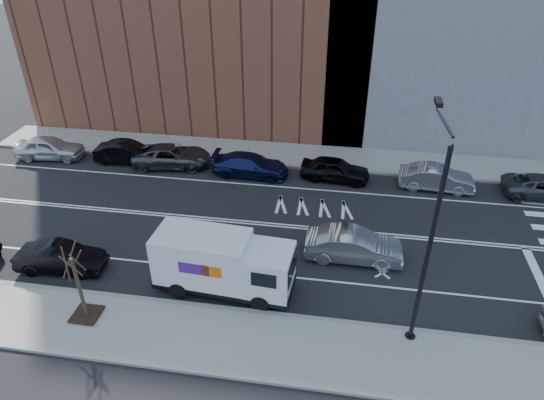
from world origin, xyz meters
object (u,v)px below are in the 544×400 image
(far_parked_b, at_px, (128,153))
(fedex_van, at_px, (222,263))
(driving_sedan, at_px, (354,246))
(far_parked_a, at_px, (49,148))

(far_parked_b, bearing_deg, fedex_van, -142.04)
(far_parked_b, height_order, driving_sedan, driving_sedan)
(far_parked_a, distance_m, far_parked_b, 5.76)
(fedex_van, distance_m, far_parked_b, 15.20)
(fedex_van, height_order, driving_sedan, fedex_van)
(fedex_van, xyz_separation_m, far_parked_a, (-15.48, 11.42, -0.75))
(fedex_van, relative_size, far_parked_b, 1.46)
(far_parked_a, xyz_separation_m, far_parked_b, (5.76, 0.23, -0.06))
(fedex_van, bearing_deg, driving_sedan, 32.45)
(driving_sedan, bearing_deg, fedex_van, 118.71)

